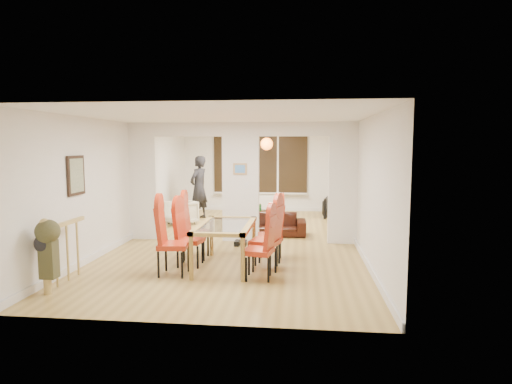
% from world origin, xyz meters
% --- Properties ---
extents(floor, '(5.00, 9.00, 0.01)m').
position_xyz_m(floor, '(0.00, 0.00, 0.00)').
color(floor, '#A38341').
rests_on(floor, ground).
extents(room_walls, '(5.00, 9.00, 2.60)m').
position_xyz_m(room_walls, '(0.00, 0.00, 1.30)').
color(room_walls, silver).
rests_on(room_walls, floor).
extents(divider_wall, '(5.00, 0.18, 2.60)m').
position_xyz_m(divider_wall, '(0.00, 0.00, 1.30)').
color(divider_wall, white).
rests_on(divider_wall, floor).
extents(bay_window_blinds, '(3.00, 0.08, 1.80)m').
position_xyz_m(bay_window_blinds, '(0.00, 4.44, 1.50)').
color(bay_window_blinds, black).
rests_on(bay_window_blinds, room_walls).
extents(radiator, '(1.40, 0.08, 0.50)m').
position_xyz_m(radiator, '(0.00, 4.40, 0.30)').
color(radiator, white).
rests_on(radiator, floor).
extents(pendant_light, '(0.36, 0.36, 0.36)m').
position_xyz_m(pendant_light, '(0.30, 3.30, 2.15)').
color(pendant_light, orange).
rests_on(pendant_light, room_walls).
extents(stair_newel, '(0.40, 1.20, 1.10)m').
position_xyz_m(stair_newel, '(-2.25, -3.20, 0.55)').
color(stair_newel, tan).
rests_on(stair_newel, floor).
extents(wall_poster, '(0.04, 0.52, 0.67)m').
position_xyz_m(wall_poster, '(-2.47, -2.40, 1.60)').
color(wall_poster, gray).
rests_on(wall_poster, room_walls).
extents(pillar_photo, '(0.30, 0.03, 0.25)m').
position_xyz_m(pillar_photo, '(0.00, -0.10, 1.60)').
color(pillar_photo, '#4C8CD8').
rests_on(pillar_photo, divider_wall).
extents(dining_table, '(0.92, 1.63, 0.76)m').
position_xyz_m(dining_table, '(0.03, -2.10, 0.38)').
color(dining_table, olive).
rests_on(dining_table, floor).
extents(dining_chair_la, '(0.51, 0.51, 1.16)m').
position_xyz_m(dining_chair_la, '(-0.74, -2.62, 0.58)').
color(dining_chair_la, '#A62811').
rests_on(dining_chair_la, floor).
extents(dining_chair_lb, '(0.48, 0.48, 1.08)m').
position_xyz_m(dining_chair_lb, '(-0.61, -2.06, 0.54)').
color(dining_chair_lb, '#A62811').
rests_on(dining_chair_lb, floor).
extents(dining_chair_lc, '(0.47, 0.47, 1.12)m').
position_xyz_m(dining_chair_lc, '(-0.62, -1.58, 0.56)').
color(dining_chair_lc, '#A62811').
rests_on(dining_chair_lc, floor).
extents(dining_chair_ra, '(0.50, 0.50, 1.06)m').
position_xyz_m(dining_chair_ra, '(0.66, -2.68, 0.53)').
color(dining_chair_ra, '#A62811').
rests_on(dining_chair_ra, floor).
extents(dining_chair_rb, '(0.55, 0.55, 1.14)m').
position_xyz_m(dining_chair_rb, '(0.72, -2.15, 0.57)').
color(dining_chair_rb, '#A62811').
rests_on(dining_chair_rb, floor).
extents(dining_chair_rc, '(0.49, 0.49, 1.09)m').
position_xyz_m(dining_chair_rc, '(0.76, -1.59, 0.55)').
color(dining_chair_rc, '#A62811').
rests_on(dining_chair_rc, floor).
extents(sofa, '(1.78, 0.75, 0.51)m').
position_xyz_m(sofa, '(0.56, 0.68, 0.26)').
color(sofa, black).
rests_on(sofa, floor).
extents(armchair, '(0.97, 0.97, 0.63)m').
position_xyz_m(armchair, '(-1.87, 1.80, 0.32)').
color(armchair, beige).
rests_on(armchair, floor).
extents(person, '(0.78, 0.65, 1.81)m').
position_xyz_m(person, '(-1.60, 2.71, 0.91)').
color(person, black).
rests_on(person, floor).
extents(television, '(1.04, 0.35, 0.59)m').
position_xyz_m(television, '(2.00, 3.51, 0.30)').
color(television, black).
rests_on(television, floor).
extents(coffee_table, '(1.10, 0.72, 0.23)m').
position_xyz_m(coffee_table, '(0.14, 2.60, 0.12)').
color(coffee_table, black).
rests_on(coffee_table, floor).
extents(bottle, '(0.06, 0.06, 0.25)m').
position_xyz_m(bottle, '(0.19, 2.54, 0.36)').
color(bottle, '#143F19').
rests_on(bottle, coffee_table).
extents(bowl, '(0.21, 0.21, 0.05)m').
position_xyz_m(bowl, '(-0.03, 2.54, 0.26)').
color(bowl, black).
rests_on(bowl, coffee_table).
extents(shoes, '(0.25, 0.27, 0.10)m').
position_xyz_m(shoes, '(0.06, -0.47, 0.05)').
color(shoes, black).
rests_on(shoes, floor).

